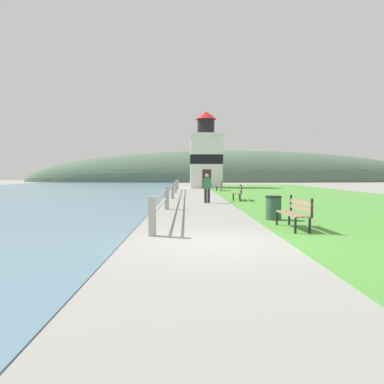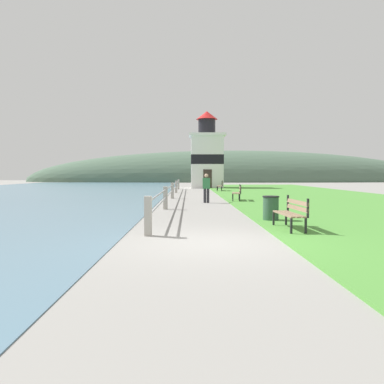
# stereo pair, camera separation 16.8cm
# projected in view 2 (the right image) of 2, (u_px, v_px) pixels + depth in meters

# --- Properties ---
(ground_plane) EXTENTS (160.00, 160.00, 0.00)m
(ground_plane) POSITION_uv_depth(u_px,v_px,m) (211.00, 243.00, 8.42)
(ground_plane) COLOR gray
(grass_verge) EXTENTS (12.00, 51.18, 0.06)m
(grass_verge) POSITION_uv_depth(u_px,v_px,m) (308.00, 196.00, 25.53)
(grass_verge) COLOR #4C8E38
(grass_verge) RESTS_ON ground_plane
(seawall_railing) EXTENTS (0.18, 28.18, 1.00)m
(seawall_railing) POSITION_uv_depth(u_px,v_px,m) (172.00, 189.00, 23.36)
(seawall_railing) COLOR #A8A399
(seawall_railing) RESTS_ON ground_plane
(park_bench_near) EXTENTS (0.56, 1.65, 0.94)m
(park_bench_near) POSITION_uv_depth(u_px,v_px,m) (292.00, 212.00, 10.14)
(park_bench_near) COLOR #846B51
(park_bench_near) RESTS_ON ground_plane
(park_bench_midway) EXTENTS (0.64, 1.64, 0.94)m
(park_bench_midway) POSITION_uv_depth(u_px,v_px,m) (238.00, 192.00, 21.01)
(park_bench_midway) COLOR #846B51
(park_bench_midway) RESTS_ON ground_plane
(park_bench_far) EXTENTS (0.65, 1.71, 0.94)m
(park_bench_far) POSITION_uv_depth(u_px,v_px,m) (221.00, 185.00, 32.87)
(park_bench_far) COLOR #846B51
(park_bench_far) RESTS_ON ground_plane
(lighthouse) EXTENTS (3.91, 3.91, 8.33)m
(lighthouse) POSITION_uv_depth(u_px,v_px,m) (207.00, 156.00, 40.79)
(lighthouse) COLOR white
(lighthouse) RESTS_ON ground_plane
(person_strolling) EXTENTS (0.41, 0.27, 1.56)m
(person_strolling) POSITION_uv_depth(u_px,v_px,m) (206.00, 187.00, 19.93)
(person_strolling) COLOR #28282D
(person_strolling) RESTS_ON ground_plane
(trash_bin) EXTENTS (0.54, 0.54, 0.84)m
(trash_bin) POSITION_uv_depth(u_px,v_px,m) (271.00, 209.00, 12.15)
(trash_bin) COLOR #2D5138
(trash_bin) RESTS_ON ground_plane
(distant_hillside) EXTENTS (80.00, 16.00, 12.00)m
(distant_hillside) POSITION_uv_depth(u_px,v_px,m) (233.00, 182.00, 72.53)
(distant_hillside) COLOR #4C6651
(distant_hillside) RESTS_ON ground_plane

